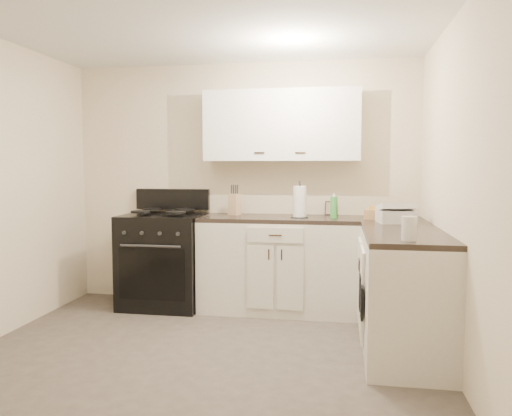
% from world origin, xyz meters
% --- Properties ---
extents(floor, '(3.60, 3.60, 0.00)m').
position_xyz_m(floor, '(0.00, 0.00, 0.00)').
color(floor, '#473F38').
rests_on(floor, ground).
extents(ceiling, '(3.60, 3.60, 0.00)m').
position_xyz_m(ceiling, '(0.00, 0.00, 2.50)').
color(ceiling, white).
rests_on(ceiling, wall_back).
extents(wall_back, '(3.60, 0.00, 3.60)m').
position_xyz_m(wall_back, '(0.00, 1.80, 1.25)').
color(wall_back, beige).
rests_on(wall_back, ground).
extents(wall_right, '(0.00, 3.60, 3.60)m').
position_xyz_m(wall_right, '(1.80, 0.00, 1.25)').
color(wall_right, beige).
rests_on(wall_right, ground).
extents(wall_front, '(3.60, 0.00, 3.60)m').
position_xyz_m(wall_front, '(0.00, -1.80, 1.25)').
color(wall_front, beige).
rests_on(wall_front, ground).
extents(base_cabinets_back, '(1.55, 0.60, 0.90)m').
position_xyz_m(base_cabinets_back, '(0.43, 1.50, 0.45)').
color(base_cabinets_back, silver).
rests_on(base_cabinets_back, floor).
extents(base_cabinets_right, '(0.60, 1.90, 0.90)m').
position_xyz_m(base_cabinets_right, '(1.50, 0.85, 0.45)').
color(base_cabinets_right, silver).
rests_on(base_cabinets_right, floor).
extents(countertop_back, '(1.55, 0.60, 0.04)m').
position_xyz_m(countertop_back, '(0.43, 1.50, 0.92)').
color(countertop_back, black).
rests_on(countertop_back, base_cabinets_back).
extents(countertop_right, '(0.60, 1.90, 0.04)m').
position_xyz_m(countertop_right, '(1.50, 0.85, 0.92)').
color(countertop_right, black).
rests_on(countertop_right, base_cabinets_right).
extents(upper_cabinets, '(1.55, 0.30, 0.70)m').
position_xyz_m(upper_cabinets, '(0.43, 1.65, 1.84)').
color(upper_cabinets, white).
rests_on(upper_cabinets, wall_back).
extents(stove, '(0.80, 0.69, 0.97)m').
position_xyz_m(stove, '(-0.76, 1.48, 0.46)').
color(stove, black).
rests_on(stove, floor).
extents(knife_block, '(0.13, 0.12, 0.22)m').
position_xyz_m(knife_block, '(-0.05, 1.61, 1.05)').
color(knife_block, tan).
rests_on(knife_block, countertop_back).
extents(paper_towel, '(0.16, 0.16, 0.31)m').
position_xyz_m(paper_towel, '(0.63, 1.45, 1.09)').
color(paper_towel, white).
rests_on(paper_towel, countertop_back).
extents(soap_bottle, '(0.08, 0.08, 0.21)m').
position_xyz_m(soap_bottle, '(0.95, 1.48, 1.04)').
color(soap_bottle, green).
rests_on(soap_bottle, countertop_back).
extents(picture_frame, '(0.12, 0.06, 0.14)m').
position_xyz_m(picture_frame, '(0.92, 1.76, 1.01)').
color(picture_frame, black).
rests_on(picture_frame, countertop_back).
extents(wicker_basket, '(0.32, 0.25, 0.09)m').
position_xyz_m(wicker_basket, '(1.39, 1.43, 0.99)').
color(wicker_basket, tan).
rests_on(wicker_basket, countertop_right).
extents(countertop_grill, '(0.34, 0.32, 0.11)m').
position_xyz_m(countertop_grill, '(1.50, 1.16, 0.99)').
color(countertop_grill, silver).
rests_on(countertop_grill, countertop_right).
extents(glass_jar, '(0.10, 0.10, 0.16)m').
position_xyz_m(glass_jar, '(1.47, 0.07, 1.02)').
color(glass_jar, silver).
rests_on(glass_jar, countertop_right).
extents(oven_mitt_near, '(0.02, 0.14, 0.24)m').
position_xyz_m(oven_mitt_near, '(1.18, 0.30, 0.44)').
color(oven_mitt_near, black).
rests_on(oven_mitt_near, base_cabinets_right).
extents(oven_mitt_far, '(0.02, 0.16, 0.27)m').
position_xyz_m(oven_mitt_far, '(1.18, 0.53, 0.46)').
color(oven_mitt_far, black).
rests_on(oven_mitt_far, base_cabinets_right).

